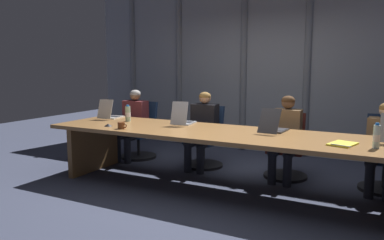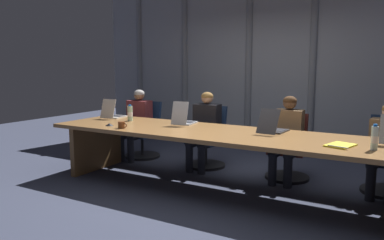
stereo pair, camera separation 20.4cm
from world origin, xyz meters
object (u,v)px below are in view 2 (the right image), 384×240
(person_center, at_px, (287,134))
(spiral_notepad, at_px, (340,145))
(laptop_left_mid, at_px, (184,120))
(person_left_mid, at_px, (205,126))
(water_bottle_primary, at_px, (375,138))
(water_bottle_secondary, at_px, (130,114))
(office_chair_left_mid, at_px, (208,144))
(person_left_end, at_px, (137,120))
(coffee_mug_near, at_px, (122,125))
(conference_mic_left_side, at_px, (109,124))
(laptop_center, at_px, (273,128))
(laptop_left_end, at_px, (114,114))
(office_chair_center, at_px, (288,154))
(office_chair_left_end, at_px, (144,137))

(person_center, xyz_separation_m, spiral_notepad, (0.82, -0.99, 0.12))
(laptop_left_mid, height_order, person_left_mid, person_left_mid)
(laptop_left_mid, relative_size, spiral_notepad, 1.29)
(water_bottle_primary, relative_size, water_bottle_secondary, 1.05)
(office_chair_left_mid, distance_m, person_left_end, 1.30)
(coffee_mug_near, height_order, conference_mic_left_side, coffee_mug_near)
(person_left_mid, relative_size, spiral_notepad, 3.27)
(person_left_mid, xyz_separation_m, water_bottle_primary, (2.38, -1.02, 0.22))
(laptop_center, bearing_deg, person_center, 2.79)
(laptop_center, distance_m, water_bottle_secondary, 2.12)
(water_bottle_primary, height_order, spiral_notepad, water_bottle_primary)
(laptop_left_end, distance_m, person_center, 2.62)
(conference_mic_left_side, bearing_deg, office_chair_center, 32.56)
(laptop_left_mid, height_order, water_bottle_secondary, laptop_left_mid)
(office_chair_left_mid, bearing_deg, water_bottle_primary, 70.48)
(laptop_left_end, relative_size, conference_mic_left_side, 3.95)
(office_chair_center, height_order, coffee_mug_near, office_chair_center)
(laptop_center, xyz_separation_m, person_center, (0.01, 0.57, -0.17))
(person_left_mid, relative_size, water_bottle_secondary, 4.84)
(office_chair_left_end, distance_m, spiral_notepad, 3.55)
(conference_mic_left_side, bearing_deg, laptop_left_end, 127.24)
(person_left_mid, height_order, coffee_mug_near, person_left_mid)
(laptop_left_mid, height_order, person_left_end, person_left_end)
(person_center, distance_m, conference_mic_left_side, 2.39)
(laptop_left_end, bearing_deg, office_chair_center, -80.79)
(water_bottle_secondary, distance_m, coffee_mug_near, 0.66)
(office_chair_center, height_order, person_left_end, person_left_end)
(laptop_left_end, relative_size, water_bottle_secondary, 1.82)
(laptop_left_mid, distance_m, water_bottle_secondary, 0.86)
(laptop_center, bearing_deg, conference_mic_left_side, 109.59)
(laptop_center, relative_size, person_left_end, 0.44)
(person_center, relative_size, water_bottle_primary, 4.55)
(laptop_center, height_order, person_left_end, person_left_end)
(person_left_mid, distance_m, conference_mic_left_side, 1.43)
(laptop_left_end, bearing_deg, water_bottle_secondary, -112.94)
(person_left_end, relative_size, coffee_mug_near, 8.73)
(laptop_left_mid, bearing_deg, person_center, -73.93)
(water_bottle_secondary, bearing_deg, spiral_notepad, -6.27)
(water_bottle_secondary, bearing_deg, office_chair_center, 21.32)
(person_center, bearing_deg, office_chair_left_mid, -98.78)
(laptop_left_mid, relative_size, person_left_mid, 0.39)
(laptop_center, xyz_separation_m, office_chair_left_mid, (-1.27, 0.73, -0.46))
(office_chair_left_mid, distance_m, person_left_mid, 0.34)
(laptop_center, bearing_deg, water_bottle_secondary, 96.30)
(person_left_mid, bearing_deg, laptop_left_mid, -4.26)
(laptop_center, bearing_deg, spiral_notepad, -113.45)
(office_chair_left_mid, bearing_deg, water_bottle_secondary, -39.09)
(coffee_mug_near, bearing_deg, person_left_end, 120.86)
(laptop_center, height_order, person_center, person_center)
(conference_mic_left_side, bearing_deg, office_chair_left_end, 107.97)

